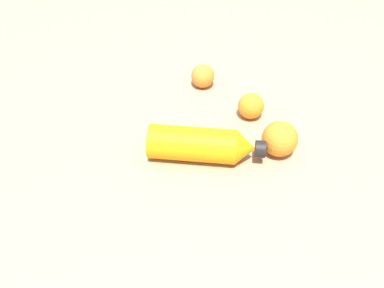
{
  "coord_description": "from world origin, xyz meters",
  "views": [
    {
      "loc": [
        0.63,
        -0.02,
        0.65
      ],
      "look_at": [
        -0.03,
        -0.05,
        0.04
      ],
      "focal_mm": 38.04,
      "sensor_mm": 36.0,
      "label": 1
    }
  ],
  "objects_px": {
    "orange_2": "(280,139)",
    "orange_1": "(251,106)",
    "water_bottle": "(203,145)",
    "orange_0": "(203,76)"
  },
  "relations": [
    {
      "from": "orange_0",
      "to": "orange_2",
      "type": "bearing_deg",
      "value": 34.93
    },
    {
      "from": "water_bottle",
      "to": "orange_0",
      "type": "xyz_separation_m",
      "value": [
        -0.28,
        -0.01,
        -0.01
      ]
    },
    {
      "from": "water_bottle",
      "to": "orange_2",
      "type": "bearing_deg",
      "value": 12.02
    },
    {
      "from": "orange_1",
      "to": "orange_2",
      "type": "xyz_separation_m",
      "value": [
        0.13,
        0.06,
        0.01
      ]
    },
    {
      "from": "water_bottle",
      "to": "orange_1",
      "type": "xyz_separation_m",
      "value": [
        -0.15,
        0.12,
        -0.01
      ]
    },
    {
      "from": "orange_2",
      "to": "orange_1",
      "type": "bearing_deg",
      "value": -156.44
    },
    {
      "from": "orange_2",
      "to": "water_bottle",
      "type": "bearing_deg",
      "value": -81.43
    },
    {
      "from": "orange_2",
      "to": "orange_0",
      "type": "bearing_deg",
      "value": -145.07
    },
    {
      "from": "water_bottle",
      "to": "orange_0",
      "type": "relative_size",
      "value": 4.1
    },
    {
      "from": "water_bottle",
      "to": "orange_2",
      "type": "xyz_separation_m",
      "value": [
        -0.03,
        0.17,
        0.0
      ]
    }
  ]
}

